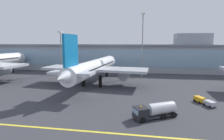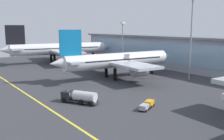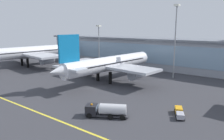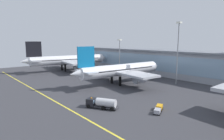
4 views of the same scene
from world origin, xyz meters
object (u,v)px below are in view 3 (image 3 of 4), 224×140
fuel_tanker_truck (105,110)px  baggage_tug_near (179,112)px  apron_light_mast_west (176,32)px  airliner_near_left (31,52)px  apron_light_mast_centre (99,39)px  airliner_near_right (110,64)px

fuel_tanker_truck → baggage_tug_near: 15.88m
fuel_tanker_truck → apron_light_mast_west: bearing=-116.0°
airliner_near_left → apron_light_mast_centre: 34.03m
airliner_near_left → apron_light_mast_centre: size_ratio=2.86×
airliner_near_left → fuel_tanker_truck: size_ratio=6.16×
airliner_near_right → apron_light_mast_centre: size_ratio=2.43×
airliner_near_left → baggage_tug_near: airliner_near_left is taller
baggage_tug_near → apron_light_mast_west: size_ratio=0.21×
airliner_near_right → apron_light_mast_west: (16.16, 17.96, 11.03)m
baggage_tug_near → fuel_tanker_truck: bearing=102.7°
baggage_tug_near → apron_light_mast_west: 39.90m
baggage_tug_near → apron_light_mast_west: (-14.74, 33.30, 16.32)m
airliner_near_left → fuel_tanker_truck: (67.30, -25.80, -5.18)m
airliner_near_right → apron_light_mast_west: bearing=-36.7°
airliner_near_left → fuel_tanker_truck: airliner_near_left is taller
airliner_near_right → airliner_near_left: bearing=94.7°
airliner_near_right → apron_light_mast_centre: apron_light_mast_centre is taller
airliner_near_left → airliner_near_right: size_ratio=1.17×
fuel_tanker_truck → airliner_near_left: bearing=-50.1°
fuel_tanker_truck → apron_light_mast_west: size_ratio=0.34×
fuel_tanker_truck → apron_light_mast_centre: (-38.90, 43.39, 11.68)m
fuel_tanker_truck → apron_light_mast_centre: apron_light_mast_centre is taller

